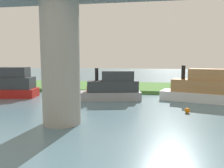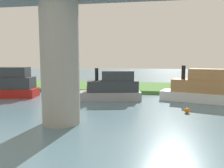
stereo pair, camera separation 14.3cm
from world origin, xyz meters
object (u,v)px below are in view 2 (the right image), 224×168
at_px(mooring_post, 107,86).
at_px(riverboat_paddlewheel, 6,85).
at_px(person_on_bank, 108,84).
at_px(houseboat_blue, 111,88).
at_px(bridge_pylon, 60,63).
at_px(skiff_small, 200,88).
at_px(marker_buoy, 187,111).

relative_size(mooring_post, riverboat_paddlewheel, 0.08).
distance_m(person_on_bank, riverboat_paddlewheel, 14.18).
bearing_deg(houseboat_blue, bridge_pylon, 78.65).
xyz_separation_m(person_on_bank, skiff_small, (-12.28, 5.39, 0.40)).
bearing_deg(riverboat_paddlewheel, bridge_pylon, 138.94).
xyz_separation_m(bridge_pylon, skiff_small, (-12.86, -11.56, -3.23)).
height_order(person_on_bank, mooring_post, person_on_bank).
xyz_separation_m(person_on_bank, mooring_post, (0.23, -0.23, -0.33)).
relative_size(bridge_pylon, skiff_small, 1.08).
relative_size(person_on_bank, marker_buoy, 2.78).
height_order(mooring_post, houseboat_blue, houseboat_blue).
height_order(person_on_bank, houseboat_blue, houseboat_blue).
height_order(mooring_post, riverboat_paddlewheel, riverboat_paddlewheel).
xyz_separation_m(mooring_post, marker_buoy, (-10.10, 12.03, -0.62)).
xyz_separation_m(bridge_pylon, riverboat_paddlewheel, (12.04, -10.49, -3.21)).
distance_m(bridge_pylon, houseboat_blue, 11.57).
distance_m(bridge_pylon, person_on_bank, 17.34).
bearing_deg(person_on_bank, marker_buoy, 129.94).
height_order(person_on_bank, marker_buoy, person_on_bank).
bearing_deg(bridge_pylon, skiff_small, -138.06).
relative_size(skiff_small, riverboat_paddlewheel, 1.00).
distance_m(skiff_small, marker_buoy, 6.97).
bearing_deg(mooring_post, marker_buoy, 130.03).
xyz_separation_m(houseboat_blue, riverboat_paddlewheel, (14.22, 0.36, 0.15)).
bearing_deg(skiff_small, person_on_bank, -23.69).
bearing_deg(marker_buoy, bridge_pylon, 26.24).
xyz_separation_m(bridge_pylon, marker_buoy, (-10.45, -5.15, -4.58)).
distance_m(person_on_bank, houseboat_blue, 6.30).
xyz_separation_m(bridge_pylon, person_on_bank, (-0.58, -16.94, -3.63)).
distance_m(mooring_post, riverboat_paddlewheel, 14.10).
height_order(bridge_pylon, riverboat_paddlewheel, bridge_pylon).
relative_size(bridge_pylon, riverboat_paddlewheel, 1.09).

